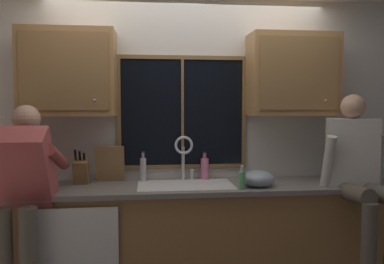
% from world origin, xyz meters
% --- Properties ---
extents(back_wall, '(5.94, 0.12, 2.55)m').
position_xyz_m(back_wall, '(0.00, 0.06, 1.27)').
color(back_wall, silver).
rests_on(back_wall, floor).
extents(window_glass, '(1.10, 0.02, 0.95)m').
position_xyz_m(window_glass, '(-0.05, -0.01, 1.52)').
color(window_glass, black).
extents(window_frame_top, '(1.17, 0.02, 0.04)m').
position_xyz_m(window_frame_top, '(-0.05, -0.02, 2.02)').
color(window_frame_top, brown).
extents(window_frame_bottom, '(1.17, 0.02, 0.04)m').
position_xyz_m(window_frame_bottom, '(-0.05, -0.02, 1.03)').
color(window_frame_bottom, brown).
extents(window_frame_left, '(0.03, 0.02, 0.95)m').
position_xyz_m(window_frame_left, '(-0.62, -0.02, 1.52)').
color(window_frame_left, brown).
extents(window_frame_right, '(0.03, 0.02, 0.95)m').
position_xyz_m(window_frame_right, '(0.52, -0.02, 1.52)').
color(window_frame_right, brown).
extents(window_mullion_center, '(0.02, 0.02, 0.95)m').
position_xyz_m(window_mullion_center, '(-0.05, -0.02, 1.52)').
color(window_mullion_center, brown).
extents(lower_cabinet_run, '(3.54, 0.58, 0.88)m').
position_xyz_m(lower_cabinet_run, '(0.00, -0.29, 0.44)').
color(lower_cabinet_run, olive).
rests_on(lower_cabinet_run, floor).
extents(countertop, '(3.60, 0.62, 0.04)m').
position_xyz_m(countertop, '(0.00, -0.31, 0.90)').
color(countertop, slate).
rests_on(countertop, lower_cabinet_run).
extents(dishwasher_front, '(0.60, 0.02, 0.74)m').
position_xyz_m(dishwasher_front, '(-0.89, -0.61, 0.46)').
color(dishwasher_front, white).
extents(upper_cabinet_left, '(0.77, 0.36, 0.72)m').
position_xyz_m(upper_cabinet_left, '(-1.02, -0.17, 1.86)').
color(upper_cabinet_left, '#A87A47').
extents(upper_cabinet_right, '(0.77, 0.36, 0.72)m').
position_xyz_m(upper_cabinet_right, '(0.92, -0.17, 1.86)').
color(upper_cabinet_right, '#A87A47').
extents(sink, '(0.80, 0.46, 0.21)m').
position_xyz_m(sink, '(-0.05, -0.30, 0.82)').
color(sink, silver).
rests_on(sink, lower_cabinet_run).
extents(faucet, '(0.18, 0.09, 0.40)m').
position_xyz_m(faucet, '(-0.04, -0.12, 1.17)').
color(faucet, silver).
rests_on(faucet, countertop).
extents(person_standing, '(0.53, 0.67, 1.59)m').
position_xyz_m(person_standing, '(-1.28, -0.63, 0.97)').
color(person_standing, '#595147').
rests_on(person_standing, floor).
extents(person_sitting_on_counter, '(0.54, 0.65, 1.26)m').
position_xyz_m(person_sitting_on_counter, '(1.33, -0.57, 1.10)').
color(person_sitting_on_counter, '#595147').
rests_on(person_sitting_on_counter, countertop).
extents(knife_block, '(0.12, 0.18, 0.32)m').
position_xyz_m(knife_block, '(-0.93, -0.17, 1.03)').
color(knife_block, olive).
rests_on(knife_block, countertop).
extents(cutting_board, '(0.25, 0.09, 0.32)m').
position_xyz_m(cutting_board, '(-0.69, -0.08, 1.08)').
color(cutting_board, '#997047').
rests_on(cutting_board, countertop).
extents(mixing_bowl, '(0.27, 0.27, 0.14)m').
position_xyz_m(mixing_bowl, '(0.55, -0.41, 0.98)').
color(mixing_bowl, '#8C99A8').
rests_on(mixing_bowl, countertop).
extents(soap_dispenser, '(0.06, 0.07, 0.20)m').
position_xyz_m(soap_dispenser, '(0.38, -0.52, 0.99)').
color(soap_dispenser, '#59A566').
rests_on(soap_dispenser, countertop).
extents(bottle_green_glass, '(0.07, 0.07, 0.25)m').
position_xyz_m(bottle_green_glass, '(0.15, -0.06, 1.02)').
color(bottle_green_glass, pink).
rests_on(bottle_green_glass, countertop).
extents(bottle_tall_clear, '(0.06, 0.06, 0.27)m').
position_xyz_m(bottle_tall_clear, '(-0.40, -0.11, 1.03)').
color(bottle_tall_clear, '#B7B7BC').
rests_on(bottle_tall_clear, countertop).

